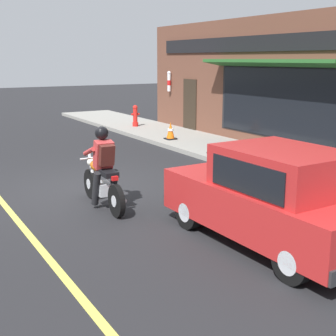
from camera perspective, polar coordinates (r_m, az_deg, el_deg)
ground_plane at (r=10.78m, az=-10.29°, el=-2.51°), size 80.00×80.00×0.00m
sidewalk_curb at (r=15.83m, az=4.29°, el=2.93°), size 2.60×22.00×0.14m
storefront_building at (r=16.13m, az=10.01°, el=10.25°), size 1.25×11.81×4.20m
motorcycle_with_rider at (r=9.24m, az=-7.96°, el=-0.73°), size 0.56×2.02×1.62m
car_hatchback at (r=7.47m, az=12.64°, el=-3.56°), size 1.71×3.81×1.57m
traffic_cone at (r=16.28m, az=0.31°, el=4.54°), size 0.36×0.36×0.60m
fire_hydrant at (r=19.51m, az=-4.01°, el=6.35°), size 0.36×0.24×0.88m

